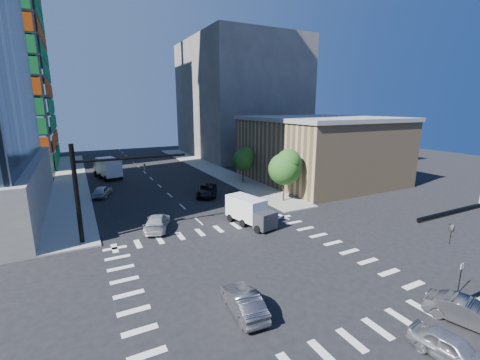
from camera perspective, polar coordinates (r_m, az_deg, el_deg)
ground at (r=25.56m, az=2.35°, el=-15.74°), size 160.00×160.00×0.00m
road_markings at (r=25.56m, az=2.35°, el=-15.73°), size 20.00×20.00×0.01m
sidewalk_ne at (r=65.13m, az=-5.44°, el=2.13°), size 5.00×60.00×0.15m
sidewalk_nw at (r=60.71m, az=-27.89°, el=-0.14°), size 5.00×60.00×0.15m
commercial_building at (r=55.43m, az=13.82°, el=5.40°), size 20.50×22.50×10.60m
bg_building_ne at (r=83.67m, az=-0.09°, el=14.17°), size 24.00×30.00×28.00m
signal_mast_nw at (r=31.71m, az=-24.49°, el=-0.56°), size 10.20×0.40×9.00m
tree_south at (r=41.65m, az=8.13°, el=2.36°), size 4.16×4.16×6.82m
tree_north at (r=52.01m, az=0.73°, el=3.82°), size 3.54×3.52×5.78m
no_parking_sign at (r=26.55m, az=34.58°, el=-13.70°), size 0.30×0.06×2.20m
car_nb_near at (r=20.60m, az=33.50°, el=-23.70°), size 2.13×4.17×1.36m
car_nb_right at (r=23.80m, az=35.45°, el=-18.68°), size 2.82×4.66×1.45m
car_nb_far at (r=45.15m, az=-5.92°, el=-1.82°), size 4.73×6.26×1.58m
car_sb_near at (r=34.00m, az=-14.51°, el=-7.23°), size 3.93×5.72×1.54m
car_sb_mid at (r=48.50m, az=-23.29°, el=-1.82°), size 3.36×4.86×1.54m
car_sb_cross at (r=20.77m, az=0.62°, el=-20.79°), size 1.90×4.54×1.46m
box_truck_near at (r=33.85m, az=2.06°, el=-6.01°), size 3.47×5.82×2.85m
box_truck_far at (r=60.63m, az=-22.56°, el=1.81°), size 4.32×7.22×3.54m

